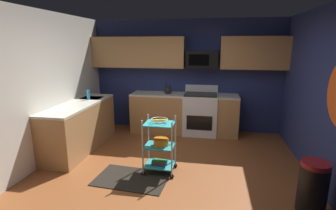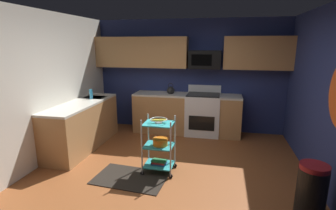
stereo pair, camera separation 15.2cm
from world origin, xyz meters
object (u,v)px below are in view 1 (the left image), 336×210
(mixing_bowl_large, at_px, (161,142))
(book_stack, at_px, (160,162))
(oven_range, at_px, (200,113))
(rolling_cart, at_px, (160,146))
(kettle, at_px, (168,90))
(dish_soap_bottle, at_px, (88,95))
(trash_can, at_px, (313,187))
(microwave, at_px, (202,60))
(fruit_bowl, at_px, (159,120))

(mixing_bowl_large, bearing_deg, book_stack, -180.00)
(oven_range, relative_size, book_stack, 4.43)
(book_stack, bearing_deg, rolling_cart, 123.69)
(rolling_cart, height_order, kettle, kettle)
(dish_soap_bottle, bearing_deg, rolling_cart, -31.68)
(rolling_cart, height_order, trash_can, rolling_cart)
(mixing_bowl_large, relative_size, kettle, 0.95)
(microwave, bearing_deg, mixing_bowl_large, -103.77)
(rolling_cart, bearing_deg, mixing_bowl_large, -0.00)
(fruit_bowl, relative_size, mixing_bowl_large, 1.08)
(mixing_bowl_large, distance_m, book_stack, 0.36)
(oven_range, xyz_separation_m, trash_can, (1.52, -2.66, -0.15))
(mixing_bowl_large, height_order, book_stack, mixing_bowl_large)
(oven_range, relative_size, dish_soap_bottle, 5.50)
(fruit_bowl, relative_size, dish_soap_bottle, 1.36)
(oven_range, relative_size, rolling_cart, 1.20)
(oven_range, distance_m, book_stack, 2.09)
(rolling_cart, bearing_deg, trash_can, -18.02)
(mixing_bowl_large, relative_size, book_stack, 1.01)
(microwave, bearing_deg, book_stack, -104.37)
(oven_range, bearing_deg, mixing_bowl_large, -104.48)
(book_stack, xyz_separation_m, kettle, (-0.22, 1.99, 0.83))
(microwave, relative_size, mixing_bowl_large, 2.78)
(microwave, bearing_deg, rolling_cart, -104.37)
(kettle, distance_m, dish_soap_bottle, 1.77)
(microwave, xyz_separation_m, trash_can, (1.52, -2.77, -1.37))
(mixing_bowl_large, xyz_separation_m, book_stack, (-0.02, -0.00, -0.36))
(book_stack, distance_m, dish_soap_bottle, 2.20)
(kettle, bearing_deg, mixing_bowl_large, -83.13)
(microwave, distance_m, rolling_cart, 2.50)
(mixing_bowl_large, relative_size, trash_can, 0.38)
(microwave, xyz_separation_m, mixing_bowl_large, (-0.51, -2.10, -1.18))
(rolling_cart, height_order, book_stack, rolling_cart)
(fruit_bowl, height_order, kettle, kettle)
(trash_can, bearing_deg, fruit_bowl, 161.98)
(fruit_bowl, bearing_deg, mixing_bowl_large, 0.00)
(mixing_bowl_large, distance_m, trash_can, 2.15)
(mixing_bowl_large, xyz_separation_m, dish_soap_bottle, (-1.75, 1.06, 0.50))
(rolling_cart, distance_m, fruit_bowl, 0.43)
(book_stack, height_order, kettle, kettle)
(oven_range, height_order, microwave, microwave)
(rolling_cart, height_order, dish_soap_bottle, dish_soap_bottle)
(rolling_cart, xyz_separation_m, book_stack, (0.00, -0.00, -0.29))
(mixing_bowl_large, bearing_deg, fruit_bowl, -180.00)
(fruit_bowl, xyz_separation_m, book_stack, (-0.00, 0.00, -0.71))
(oven_range, relative_size, mixing_bowl_large, 4.37)
(book_stack, height_order, dish_soap_bottle, dish_soap_bottle)
(book_stack, relative_size, trash_can, 0.38)
(oven_range, height_order, book_stack, oven_range)
(book_stack, bearing_deg, microwave, 75.63)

